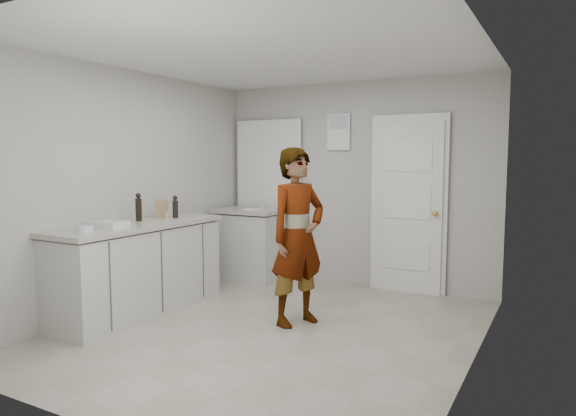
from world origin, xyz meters
The scene contains 12 objects.
ground centered at (0.00, 0.00, 0.00)m, with size 4.00×4.00×0.00m, color #9F9785.
room_shell centered at (-0.17, 1.95, 1.02)m, with size 4.00×4.00×4.00m.
main_counter centered at (-1.45, -0.20, 0.43)m, with size 0.64×1.96×0.93m.
side_counter centered at (-1.25, 1.55, 0.43)m, with size 0.84×0.61×0.93m.
person centered at (0.12, 0.28, 0.84)m, with size 0.61×0.40×1.67m, color silver.
cake_mix_box centered at (-1.55, 0.25, 1.02)m, with size 0.12×0.05×0.20m, color #996A4C.
spice_jar centered at (-1.44, 0.20, 0.97)m, with size 0.05×0.05×0.08m, color tan.
oil_cruet_a centered at (-1.41, 0.32, 1.04)m, with size 0.06×0.06×0.25m.
oil_cruet_b centered at (-1.56, -0.08, 1.07)m, with size 0.07×0.07×0.29m.
baking_dish centered at (-1.45, -0.58, 0.95)m, with size 0.36×0.27×0.06m.
egg_bowl centered at (-1.40, -0.89, 0.95)m, with size 0.14×0.14×0.06m.
papers centered at (-1.21, 1.60, 0.93)m, with size 0.24×0.30×0.01m, color white.
Camera 1 is at (2.34, -3.96, 1.57)m, focal length 32.00 mm.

